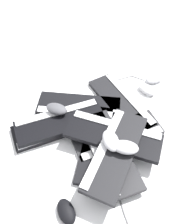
{
  "coord_description": "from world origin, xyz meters",
  "views": [
    {
      "loc": [
        -0.63,
        0.38,
        1.02
      ],
      "look_at": [
        0.03,
        -0.06,
        0.06
      ],
      "focal_mm": 40.0,
      "sensor_mm": 36.0,
      "label": 1
    }
  ],
  "objects_px": {
    "keyboard_4": "(121,103)",
    "keyboard_3": "(118,136)",
    "keyboard_5": "(60,122)",
    "keyboard_7": "(113,135)",
    "keyboard_6": "(108,151)",
    "mouse_1": "(125,147)",
    "keyboard_0": "(79,106)",
    "keyboard_8": "(115,152)",
    "mouse_0": "(57,109)",
    "mouse_5": "(66,212)",
    "mouse_4": "(154,79)",
    "mouse_3": "(147,90)",
    "mouse_2": "(111,141)",
    "keyboard_1": "(57,126)",
    "mouse_6": "(121,139)",
    "keyboard_2": "(100,143)"
  },
  "relations": [
    {
      "from": "keyboard_5",
      "to": "mouse_4",
      "type": "distance_m",
      "value": 0.63
    },
    {
      "from": "mouse_2",
      "to": "mouse_6",
      "type": "height_order",
      "value": "mouse_2"
    },
    {
      "from": "keyboard_8",
      "to": "keyboard_7",
      "type": "bearing_deg",
      "value": -34.16
    },
    {
      "from": "keyboard_1",
      "to": "keyboard_3",
      "type": "relative_size",
      "value": 1.0
    },
    {
      "from": "keyboard_1",
      "to": "keyboard_6",
      "type": "distance_m",
      "value": 0.3
    },
    {
      "from": "mouse_4",
      "to": "keyboard_4",
      "type": "bearing_deg",
      "value": -164.18
    },
    {
      "from": "keyboard_0",
      "to": "mouse_4",
      "type": "height_order",
      "value": "mouse_4"
    },
    {
      "from": "mouse_0",
      "to": "mouse_2",
      "type": "xyz_separation_m",
      "value": [
        -0.33,
        -0.08,
        0.06
      ]
    },
    {
      "from": "keyboard_7",
      "to": "keyboard_1",
      "type": "bearing_deg",
      "value": 36.54
    },
    {
      "from": "keyboard_6",
      "to": "mouse_2",
      "type": "height_order",
      "value": "mouse_2"
    },
    {
      "from": "mouse_0",
      "to": "mouse_5",
      "type": "distance_m",
      "value": 0.49
    },
    {
      "from": "keyboard_3",
      "to": "mouse_1",
      "type": "xyz_separation_m",
      "value": [
        -0.12,
        0.07,
        0.13
      ]
    },
    {
      "from": "keyboard_7",
      "to": "mouse_1",
      "type": "bearing_deg",
      "value": 165.93
    },
    {
      "from": "mouse_2",
      "to": "mouse_3",
      "type": "distance_m",
      "value": 0.5
    },
    {
      "from": "keyboard_0",
      "to": "keyboard_8",
      "type": "distance_m",
      "value": 0.38
    },
    {
      "from": "keyboard_5",
      "to": "keyboard_7",
      "type": "height_order",
      "value": "keyboard_7"
    },
    {
      "from": "keyboard_0",
      "to": "mouse_1",
      "type": "height_order",
      "value": "mouse_1"
    },
    {
      "from": "keyboard_5",
      "to": "mouse_1",
      "type": "height_order",
      "value": "mouse_1"
    },
    {
      "from": "keyboard_3",
      "to": "keyboard_6",
      "type": "relative_size",
      "value": 0.99
    },
    {
      "from": "keyboard_0",
      "to": "mouse_3",
      "type": "distance_m",
      "value": 0.4
    },
    {
      "from": "keyboard_7",
      "to": "mouse_6",
      "type": "distance_m",
      "value": 0.04
    },
    {
      "from": "keyboard_3",
      "to": "keyboard_8",
      "type": "relative_size",
      "value": 1.02
    },
    {
      "from": "keyboard_0",
      "to": "keyboard_6",
      "type": "xyz_separation_m",
      "value": [
        -0.32,
        0.05,
        0.03
      ]
    },
    {
      "from": "keyboard_4",
      "to": "mouse_6",
      "type": "distance_m",
      "value": 0.26
    },
    {
      "from": "mouse_4",
      "to": "mouse_0",
      "type": "bearing_deg",
      "value": -177.71
    },
    {
      "from": "mouse_0",
      "to": "keyboard_4",
      "type": "bearing_deg",
      "value": 38.66
    },
    {
      "from": "keyboard_3",
      "to": "mouse_5",
      "type": "distance_m",
      "value": 0.43
    },
    {
      "from": "keyboard_2",
      "to": "keyboard_3",
      "type": "bearing_deg",
      "value": -97.46
    },
    {
      "from": "keyboard_6",
      "to": "mouse_1",
      "type": "xyz_separation_m",
      "value": [
        -0.07,
        -0.03,
        0.1
      ]
    },
    {
      "from": "keyboard_0",
      "to": "mouse_5",
      "type": "distance_m",
      "value": 0.55
    },
    {
      "from": "keyboard_4",
      "to": "keyboard_3",
      "type": "bearing_deg",
      "value": 137.59
    },
    {
      "from": "keyboard_4",
      "to": "mouse_4",
      "type": "relative_size",
      "value": 4.09
    },
    {
      "from": "keyboard_5",
      "to": "mouse_6",
      "type": "relative_size",
      "value": 4.21
    },
    {
      "from": "keyboard_3",
      "to": "mouse_1",
      "type": "distance_m",
      "value": 0.19
    },
    {
      "from": "mouse_0",
      "to": "mouse_3",
      "type": "distance_m",
      "value": 0.53
    },
    {
      "from": "mouse_1",
      "to": "keyboard_0",
      "type": "bearing_deg",
      "value": -48.41
    },
    {
      "from": "keyboard_5",
      "to": "keyboard_7",
      "type": "xyz_separation_m",
      "value": [
        -0.23,
        -0.16,
        0.03
      ]
    },
    {
      "from": "keyboard_8",
      "to": "mouse_4",
      "type": "xyz_separation_m",
      "value": [
        0.3,
        -0.53,
        -0.08
      ]
    },
    {
      "from": "keyboard_4",
      "to": "mouse_0",
      "type": "height_order",
      "value": "mouse_0"
    },
    {
      "from": "mouse_6",
      "to": "keyboard_1",
      "type": "bearing_deg",
      "value": -173.8
    },
    {
      "from": "mouse_0",
      "to": "mouse_4",
      "type": "distance_m",
      "value": 0.62
    },
    {
      "from": "keyboard_8",
      "to": "mouse_0",
      "type": "distance_m",
      "value": 0.38
    },
    {
      "from": "mouse_3",
      "to": "mouse_2",
      "type": "bearing_deg",
      "value": -74.46
    },
    {
      "from": "keyboard_1",
      "to": "mouse_5",
      "type": "relative_size",
      "value": 4.19
    },
    {
      "from": "keyboard_5",
      "to": "keyboard_8",
      "type": "bearing_deg",
      "value": -162.78
    },
    {
      "from": "keyboard_3",
      "to": "keyboard_7",
      "type": "xyz_separation_m",
      "value": [
        -0.02,
        0.05,
        0.06
      ]
    },
    {
      "from": "mouse_2",
      "to": "keyboard_8",
      "type": "bearing_deg",
      "value": 14.76
    },
    {
      "from": "keyboard_4",
      "to": "keyboard_5",
      "type": "distance_m",
      "value": 0.35
    },
    {
      "from": "keyboard_0",
      "to": "mouse_3",
      "type": "relative_size",
      "value": 3.93
    },
    {
      "from": "keyboard_6",
      "to": "mouse_1",
      "type": "distance_m",
      "value": 0.12
    }
  ]
}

